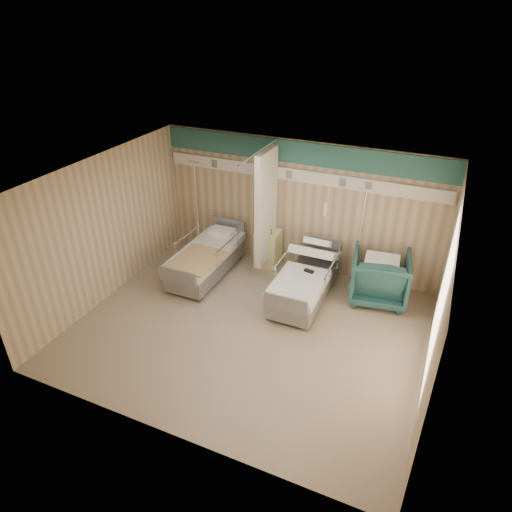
{
  "coord_description": "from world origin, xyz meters",
  "views": [
    {
      "loc": [
        2.75,
        -5.88,
        5.22
      ],
      "look_at": [
        -0.12,
        0.6,
        1.17
      ],
      "focal_mm": 32.0,
      "sensor_mm": 36.0,
      "label": 1
    }
  ],
  "objects_px": {
    "visitor_armchair": "(380,277)",
    "iv_stand_right": "(356,269)",
    "bed_right": "(304,285)",
    "iv_stand_left": "(199,234)",
    "bedside_cabinet": "(268,249)",
    "bed_left": "(206,262)"
  },
  "relations": [
    {
      "from": "visitor_armchair",
      "to": "iv_stand_right",
      "type": "xyz_separation_m",
      "value": [
        -0.5,
        0.21,
        -0.06
      ]
    },
    {
      "from": "bed_right",
      "to": "visitor_armchair",
      "type": "bearing_deg",
      "value": 24.49
    },
    {
      "from": "visitor_armchair",
      "to": "iv_stand_left",
      "type": "xyz_separation_m",
      "value": [
        -4.18,
        0.26,
        -0.05
      ]
    },
    {
      "from": "bed_right",
      "to": "bedside_cabinet",
      "type": "bearing_deg",
      "value": 141.95
    },
    {
      "from": "bedside_cabinet",
      "to": "bed_right",
      "type": "bearing_deg",
      "value": -38.05
    },
    {
      "from": "bed_left",
      "to": "iv_stand_right",
      "type": "xyz_separation_m",
      "value": [
        3.02,
        0.81,
        0.13
      ]
    },
    {
      "from": "bedside_cabinet",
      "to": "iv_stand_left",
      "type": "relative_size",
      "value": 0.39
    },
    {
      "from": "bedside_cabinet",
      "to": "iv_stand_right",
      "type": "height_order",
      "value": "iv_stand_right"
    },
    {
      "from": "bed_right",
      "to": "bed_left",
      "type": "bearing_deg",
      "value": 180.0
    },
    {
      "from": "bed_left",
      "to": "iv_stand_left",
      "type": "bearing_deg",
      "value": 127.51
    },
    {
      "from": "visitor_armchair",
      "to": "bedside_cabinet",
      "type": "bearing_deg",
      "value": -15.96
    },
    {
      "from": "visitor_armchair",
      "to": "iv_stand_right",
      "type": "relative_size",
      "value": 0.51
    },
    {
      "from": "visitor_armchair",
      "to": "iv_stand_right",
      "type": "distance_m",
      "value": 0.55
    },
    {
      "from": "bed_right",
      "to": "iv_stand_left",
      "type": "xyz_separation_m",
      "value": [
        -2.86,
        0.86,
        0.13
      ]
    },
    {
      "from": "visitor_armchair",
      "to": "iv_stand_right",
      "type": "bearing_deg",
      "value": -31.77
    },
    {
      "from": "bedside_cabinet",
      "to": "visitor_armchair",
      "type": "relative_size",
      "value": 0.77
    },
    {
      "from": "bed_right",
      "to": "bed_left",
      "type": "distance_m",
      "value": 2.2
    },
    {
      "from": "bedside_cabinet",
      "to": "iv_stand_left",
      "type": "height_order",
      "value": "iv_stand_left"
    },
    {
      "from": "bed_left",
      "to": "iv_stand_left",
      "type": "relative_size",
      "value": 0.99
    },
    {
      "from": "bed_left",
      "to": "iv_stand_right",
      "type": "relative_size",
      "value": 1.0
    },
    {
      "from": "visitor_armchair",
      "to": "iv_stand_left",
      "type": "bearing_deg",
      "value": -12.6
    },
    {
      "from": "bed_left",
      "to": "iv_stand_right",
      "type": "distance_m",
      "value": 3.12
    }
  ]
}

